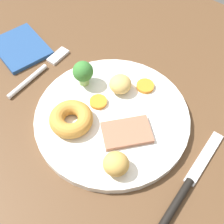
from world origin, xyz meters
The scene contains 12 objects.
dining_table centered at (0.00, 0.00, 1.80)cm, with size 120.00×84.00×3.60cm, color brown.
dinner_plate centered at (2.26, 1.37, 4.30)cm, with size 25.85×25.85×1.40cm, color white.
meat_slice_main centered at (6.29, 0.46, 5.40)cm, with size 7.66×4.98×0.80cm, color #9E664C.
yorkshire_pudding centered at (-1.99, -3.82, 6.23)cm, with size 7.08×7.08×2.47cm, color #C68938.
roast_potato_left centered at (0.29, 6.64, 6.48)cm, with size 3.89×3.90×2.95cm, color #D8B260.
roast_potato_right centered at (8.56, -5.84, 6.65)cm, with size 3.91×3.79×3.30cm, color tan.
carrot_coin_front centered at (-1.15, 1.98, 5.32)cm, with size 2.96×2.96×0.65cm, color orange.
carrot_coin_back centered at (3.19, 9.76, 5.32)cm, with size 3.12×3.12×0.64cm, color orange.
broccoli_floret centered at (-6.01, 3.92, 7.79)cm, with size 3.62×3.62×4.82cm.
fork centered at (-15.18, 1.83, 3.99)cm, with size 2.07×15.27×0.90cm.
knife centered at (18.20, -1.21, 4.05)cm, with size 2.01×18.53×1.20cm.
folded_napkin centered at (-22.75, 3.73, 4.00)cm, with size 11.00×9.00×0.80cm, color navy.
Camera 1 is at (19.94, -21.48, 47.40)cm, focal length 49.62 mm.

